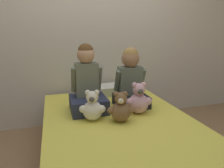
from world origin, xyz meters
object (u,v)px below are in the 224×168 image
Objects in this scene: pillow_at_headboard at (100,90)px; teddy_bear_held_by_right_child at (138,100)px; child_on_left at (87,85)px; child_on_right at (130,81)px; teddy_bear_between_children at (120,109)px; bed at (120,143)px; teddy_bear_held_by_left_child at (92,108)px.

teddy_bear_held_by_right_child is at bearing -71.69° from pillow_at_headboard.
child_on_left reaches higher than child_on_right.
child_on_left is 0.53m from teddy_bear_held_by_right_child.
child_on_right is at bearing -64.01° from pillow_at_headboard.
child_on_left is 1.22× the size of pillow_at_headboard.
teddy_bear_held_by_right_child is at bearing 44.33° from teddy_bear_between_children.
pillow_at_headboard is (0.24, 0.47, -0.21)m from child_on_left.
teddy_bear_held_by_right_child reaches higher than teddy_bear_between_children.
pillow_at_headboard is at bearing 90.00° from bed.
pillow_at_headboard is at bearing 115.72° from teddy_bear_held_by_right_child.
pillow_at_headboard is (-0.23, 0.70, -0.08)m from teddy_bear_held_by_right_child.
child_on_left is 0.45m from teddy_bear_between_children.
child_on_right is 1.99× the size of teddy_bear_held_by_right_child.
child_on_right reaches higher than pillow_at_headboard.
child_on_right is (0.23, 0.33, 0.51)m from bed.
child_on_right is 0.27m from teddy_bear_held_by_right_child.
child_on_left is at bearing 125.60° from bed.
teddy_bear_held_by_right_child reaches higher than teddy_bear_held_by_left_child.
bed is at bearing 94.78° from teddy_bear_between_children.
child_on_left is at bearing 161.99° from teddy_bear_held_by_right_child.
child_on_right is (0.47, 0.00, 0.01)m from child_on_left.
teddy_bear_held_by_left_child is at bearing 172.18° from teddy_bear_between_children.
teddy_bear_between_children is at bearing -123.26° from child_on_right.
child_on_right reaches higher than teddy_bear_held_by_right_child.
child_on_left is 0.57m from pillow_at_headboard.
teddy_bear_held_by_right_child reaches higher than bed.
bed is 6.90× the size of teddy_bear_between_children.
teddy_bear_held_by_left_child reaches higher than teddy_bear_between_children.
teddy_bear_held_by_left_child is (-0.24, 0.08, 0.35)m from bed.
child_on_right is 2.24× the size of teddy_bear_between_children.
child_on_left reaches higher than teddy_bear_held_by_left_child.
teddy_bear_held_by_right_child is 0.57× the size of pillow_at_headboard.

